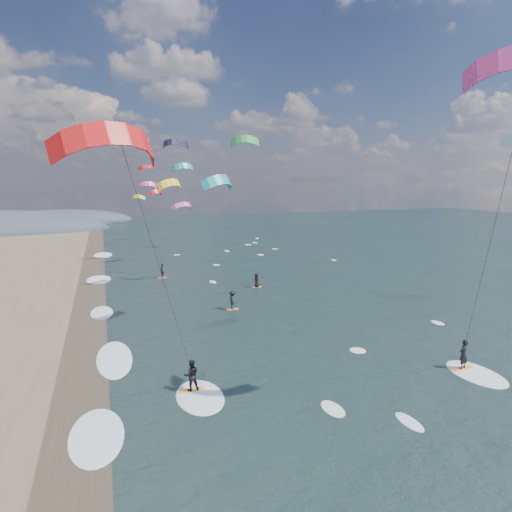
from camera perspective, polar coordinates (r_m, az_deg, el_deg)
name	(u,v)px	position (r m, az deg, el deg)	size (l,w,h in m)	color
ground	(372,462)	(20.87, 15.26, -25.00)	(260.00, 260.00, 0.00)	black
wet_sand_strip	(80,399)	(26.65, -22.36, -17.18)	(3.00, 240.00, 0.00)	#382D23
kitesurfer_near_b	(149,235)	(18.50, -14.04, 2.67)	(7.26, 8.89, 14.51)	orange
far_kitesurfers	(223,288)	(44.49, -4.44, -4.23)	(10.48, 16.46, 1.80)	orange
bg_kite_field	(169,177)	(70.85, -11.56, 10.24)	(10.67, 74.65, 10.58)	green
shoreline_surf	(103,362)	(30.92, -19.71, -13.11)	(2.40, 79.40, 0.11)	white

